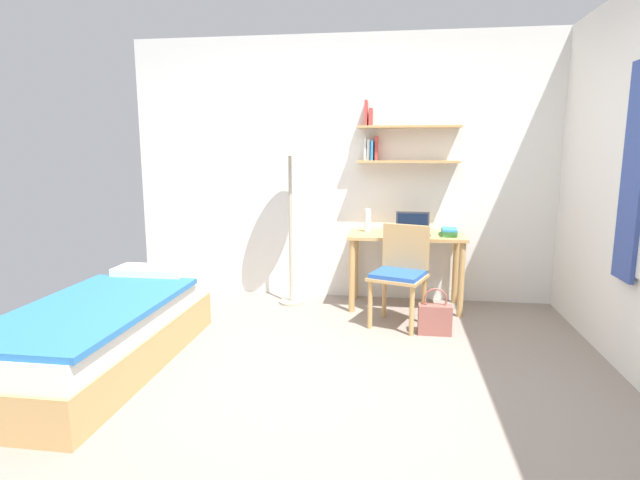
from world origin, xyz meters
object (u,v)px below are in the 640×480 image
(desk, at_px, (406,248))
(laptop, at_px, (413,228))
(book_stack, at_px, (449,232))
(handbag, at_px, (435,318))
(bed, at_px, (102,334))
(desk_chair, at_px, (400,270))
(standing_lamp, at_px, (290,152))
(water_bottle, at_px, (368,220))

(desk, distance_m, laptop, 0.20)
(desk, bearing_deg, book_stack, -9.07)
(book_stack, distance_m, handbag, 0.91)
(bed, xyz_separation_m, desk, (2.10, 1.68, 0.34))
(bed, bearing_deg, desk_chair, 30.20)
(desk, relative_size, laptop, 3.39)
(desk, relative_size, standing_lamp, 0.65)
(desk_chair, height_order, water_bottle, water_bottle)
(bed, relative_size, water_bottle, 8.78)
(desk, height_order, standing_lamp, standing_lamp)
(bed, distance_m, desk_chair, 2.38)
(water_bottle, bearing_deg, book_stack, -10.21)
(standing_lamp, xyz_separation_m, laptop, (1.16, 0.06, -0.70))
(desk_chair, distance_m, handbag, 0.50)
(bed, distance_m, desk, 2.72)
(standing_lamp, height_order, laptop, standing_lamp)
(bed, height_order, desk, desk)
(desk_chair, relative_size, standing_lamp, 0.51)
(desk, bearing_deg, standing_lamp, -178.20)
(standing_lamp, bearing_deg, handbag, -26.68)
(desk_chair, height_order, standing_lamp, standing_lamp)
(desk, xyz_separation_m, standing_lamp, (-1.11, -0.03, 0.89))
(book_stack, bearing_deg, handbag, -103.27)
(water_bottle, relative_size, handbag, 0.57)
(desk_chair, height_order, book_stack, desk_chair)
(desk, height_order, desk_chair, desk_chair)
(standing_lamp, height_order, handbag, standing_lamp)
(standing_lamp, xyz_separation_m, book_stack, (1.49, -0.03, -0.72))
(bed, distance_m, book_stack, 3.01)
(standing_lamp, bearing_deg, laptop, 2.73)
(desk_chair, distance_m, standing_lamp, 1.52)
(desk_chair, xyz_separation_m, book_stack, (0.44, 0.43, 0.27))
(bed, height_order, water_bottle, water_bottle)
(water_bottle, bearing_deg, bed, -134.59)
(laptop, distance_m, handbag, 0.98)
(handbag, bearing_deg, book_stack, 76.73)
(handbag, bearing_deg, standing_lamp, 153.32)
(desk_chair, relative_size, laptop, 2.69)
(laptop, bearing_deg, handbag, -76.52)
(desk_chair, bearing_deg, handbag, -36.91)
(desk, distance_m, water_bottle, 0.45)
(book_stack, bearing_deg, water_bottle, 169.79)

